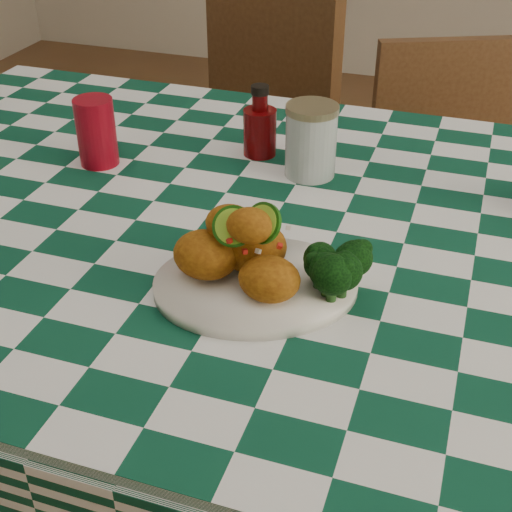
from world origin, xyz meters
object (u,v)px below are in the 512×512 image
(red_tumbler, at_px, (96,132))
(ketchup_bottle, at_px, (260,121))
(mason_jar, at_px, (311,141))
(plate, at_px, (256,285))
(wooden_chair_right, at_px, (453,221))
(wooden_chair_left, at_px, (218,165))
(fried_chicken_pile, at_px, (253,245))
(dining_table, at_px, (270,403))

(red_tumbler, distance_m, ketchup_bottle, 0.29)
(red_tumbler, distance_m, mason_jar, 0.38)
(plate, relative_size, wooden_chair_right, 0.33)
(red_tumbler, distance_m, wooden_chair_left, 0.71)
(plate, xyz_separation_m, ketchup_bottle, (-0.13, 0.41, 0.06))
(ketchup_bottle, xyz_separation_m, wooden_chair_left, (-0.28, 0.49, -0.35))
(mason_jar, xyz_separation_m, wooden_chair_left, (-0.39, 0.54, -0.35))
(plate, distance_m, wooden_chair_left, 1.03)
(fried_chicken_pile, height_order, wooden_chair_right, fried_chicken_pile)
(wooden_chair_right, bearing_deg, fried_chicken_pile, -127.87)
(plate, relative_size, mason_jar, 2.17)
(ketchup_bottle, bearing_deg, wooden_chair_left, 119.86)
(dining_table, distance_m, mason_jar, 0.49)
(red_tumbler, distance_m, wooden_chair_right, 0.99)
(red_tumbler, height_order, ketchup_bottle, ketchup_bottle)
(mason_jar, height_order, wooden_chair_left, wooden_chair_left)
(dining_table, xyz_separation_m, mason_jar, (0.01, 0.18, 0.46))
(plate, distance_m, ketchup_bottle, 0.43)
(dining_table, relative_size, mason_jar, 13.09)
(fried_chicken_pile, bearing_deg, ketchup_bottle, 107.11)
(ketchup_bottle, bearing_deg, wooden_chair_right, 55.67)
(ketchup_bottle, bearing_deg, plate, -72.33)
(wooden_chair_left, bearing_deg, mason_jar, -29.15)
(dining_table, distance_m, red_tumbler, 0.59)
(ketchup_bottle, distance_m, wooden_chair_right, 0.76)
(red_tumbler, bearing_deg, dining_table, -15.40)
(ketchup_bottle, bearing_deg, dining_table, -66.98)
(ketchup_bottle, height_order, mason_jar, ketchup_bottle)
(fried_chicken_pile, relative_size, red_tumbler, 1.39)
(ketchup_bottle, distance_m, mason_jar, 0.12)
(fried_chicken_pile, distance_m, red_tumbler, 0.48)
(plate, relative_size, wooden_chair_left, 0.28)
(dining_table, height_order, plate, plate)
(fried_chicken_pile, distance_m, ketchup_bottle, 0.43)
(wooden_chair_right, bearing_deg, red_tumbler, -157.55)
(mason_jar, bearing_deg, wooden_chair_right, 66.65)
(red_tumbler, bearing_deg, wooden_chair_right, 46.47)
(fried_chicken_pile, bearing_deg, plate, 0.00)
(red_tumbler, height_order, wooden_chair_right, red_tumbler)
(red_tumbler, bearing_deg, wooden_chair_left, 91.64)
(dining_table, xyz_separation_m, red_tumbler, (-0.36, 0.10, 0.45))
(mason_jar, distance_m, wooden_chair_right, 0.76)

